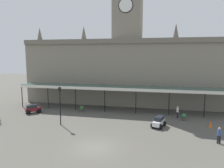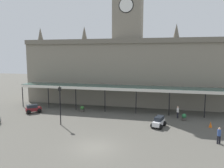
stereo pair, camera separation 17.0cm
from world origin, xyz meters
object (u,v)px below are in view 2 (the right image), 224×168
(pedestrian_crossing_forecourt, at_px, (219,135))
(victorian_lamppost, at_px, (60,101))
(car_maroon_estate, at_px, (33,109))
(car_white_estate, at_px, (159,122))
(planter_near_kerb, at_px, (82,109))
(pedestrian_beside_cars, at_px, (178,112))
(traffic_cone, at_px, (211,125))
(planter_forecourt_centre, at_px, (184,117))

(pedestrian_crossing_forecourt, distance_m, victorian_lamppost, 18.23)
(car_maroon_estate, distance_m, victorian_lamppost, 8.35)
(car_white_estate, height_order, planter_near_kerb, car_white_estate)
(pedestrian_beside_cars, xyz_separation_m, victorian_lamppost, (-14.60, -6.45, 2.14))
(pedestrian_crossing_forecourt, xyz_separation_m, traffic_cone, (0.26, 5.10, -0.56))
(pedestrian_beside_cars, xyz_separation_m, traffic_cone, (3.65, -3.25, -0.56))
(pedestrian_beside_cars, bearing_deg, traffic_cone, -41.65)
(car_maroon_estate, bearing_deg, victorian_lamppost, -32.83)
(victorian_lamppost, distance_m, traffic_cone, 18.73)
(car_white_estate, xyz_separation_m, traffic_cone, (6.17, 1.25, -0.21))
(pedestrian_beside_cars, relative_size, pedestrian_crossing_forecourt, 1.00)
(car_white_estate, xyz_separation_m, planter_forecourt_centre, (3.27, 3.39, -0.07))
(pedestrian_crossing_forecourt, height_order, victorian_lamppost, victorian_lamppost)
(pedestrian_crossing_forecourt, xyz_separation_m, victorian_lamppost, (-18.00, 1.90, 2.14))
(traffic_cone, bearing_deg, planter_forecourt_centre, 143.46)
(pedestrian_crossing_forecourt, xyz_separation_m, planter_forecourt_centre, (-2.64, 7.25, -0.42))
(planter_near_kerb, bearing_deg, planter_forecourt_centre, -4.24)
(car_maroon_estate, distance_m, traffic_cone, 24.98)
(car_white_estate, xyz_separation_m, pedestrian_beside_cars, (2.52, 4.50, 0.34))
(planter_forecourt_centre, bearing_deg, car_white_estate, -133.96)
(car_white_estate, relative_size, planter_near_kerb, 2.52)
(car_white_estate, distance_m, victorian_lamppost, 12.49)
(pedestrian_crossing_forecourt, height_order, planter_near_kerb, pedestrian_crossing_forecourt)
(pedestrian_beside_cars, xyz_separation_m, pedestrian_crossing_forecourt, (3.40, -8.35, 0.00))
(pedestrian_beside_cars, xyz_separation_m, planter_forecourt_centre, (0.75, -1.10, -0.42))
(planter_forecourt_centre, bearing_deg, traffic_cone, -36.54)
(planter_forecourt_centre, distance_m, planter_near_kerb, 14.99)
(car_white_estate, bearing_deg, planter_near_kerb, 158.91)
(traffic_cone, height_order, planter_near_kerb, planter_near_kerb)
(planter_near_kerb, bearing_deg, car_white_estate, -21.09)
(car_white_estate, distance_m, pedestrian_beside_cars, 5.16)
(pedestrian_beside_cars, bearing_deg, car_maroon_estate, -174.29)
(pedestrian_crossing_forecourt, relative_size, traffic_cone, 2.36)
(traffic_cone, relative_size, planter_near_kerb, 0.74)
(car_white_estate, relative_size, planter_forecourt_centre, 2.52)
(victorian_lamppost, bearing_deg, car_white_estate, 9.19)
(pedestrian_beside_cars, distance_m, pedestrian_crossing_forecourt, 9.01)
(car_maroon_estate, bearing_deg, car_white_estate, -7.18)
(car_maroon_estate, relative_size, traffic_cone, 3.37)
(pedestrian_beside_cars, xyz_separation_m, planter_near_kerb, (-14.19, 0.01, -0.42))
(planter_forecourt_centre, bearing_deg, pedestrian_crossing_forecourt, -69.97)
(pedestrian_crossing_forecourt, bearing_deg, planter_forecourt_centre, 110.03)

